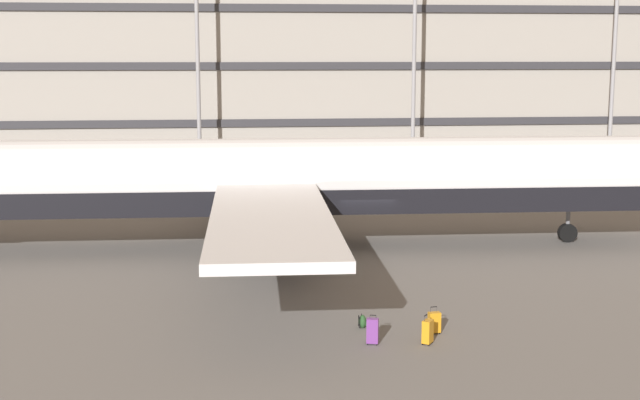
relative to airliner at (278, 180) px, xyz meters
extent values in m
plane|color=slate|center=(3.97, -0.94, -3.19)|extent=(600.00, 600.00, 0.00)
cube|color=gray|center=(3.97, 49.88, 4.68)|extent=(174.12, 16.70, 15.74)
cube|color=#2D2D33|center=(3.97, 41.42, -0.57)|extent=(172.38, 0.24, 0.70)
cube|color=#2D2D33|center=(3.97, 41.42, 4.68)|extent=(172.38, 0.24, 0.70)
cube|color=#2D2D33|center=(3.97, 41.42, 9.92)|extent=(172.38, 0.24, 0.70)
cylinder|color=silver|center=(0.42, -0.01, 0.18)|extent=(35.92, 4.35, 3.58)
cube|color=black|center=(0.42, -0.01, -0.80)|extent=(34.48, 4.24, 1.15)
cube|color=silver|center=(-0.38, 9.33, -0.09)|extent=(4.72, 15.15, 0.36)
cube|color=silver|center=(-0.78, -9.30, -0.09)|extent=(4.72, 15.15, 0.36)
cylinder|color=#9E9EA3|center=(0.06, 6.61, -1.37)|extent=(2.60, 2.02, 1.97)
cylinder|color=#9E9EA3|center=(-0.22, -6.60, -1.37)|extent=(2.60, 2.02, 1.97)
cylinder|color=black|center=(14.04, -0.30, -2.74)|extent=(0.91, 0.37, 0.90)
cylinder|color=slate|center=(14.04, -0.30, -1.95)|extent=(0.20, 0.20, 1.58)
cylinder|color=black|center=(-0.98, 1.54, -2.74)|extent=(0.91, 0.37, 0.90)
cylinder|color=slate|center=(-0.98, 1.54, -1.95)|extent=(0.20, 0.20, 1.58)
cylinder|color=black|center=(-1.05, -1.50, -2.74)|extent=(0.91, 0.37, 0.90)
cylinder|color=slate|center=(-1.05, -1.50, -1.95)|extent=(0.20, 0.20, 1.58)
cylinder|color=gray|center=(-4.87, 37.32, 6.75)|extent=(0.36, 0.36, 19.88)
cylinder|color=gray|center=(14.23, 37.32, 9.76)|extent=(0.36, 0.36, 25.90)
cylinder|color=gray|center=(32.74, 37.32, 6.71)|extent=(0.36, 0.36, 19.80)
cube|color=#72388C|center=(2.15, -14.45, -2.75)|extent=(0.42, 0.34, 0.79)
cylinder|color=#333338|center=(2.27, -14.41, -2.31)|extent=(0.02, 0.02, 0.09)
cylinder|color=#333338|center=(2.08, -14.35, -2.31)|extent=(0.02, 0.02, 0.09)
cube|color=black|center=(2.17, -14.38, -2.27)|extent=(0.20, 0.08, 0.02)
cylinder|color=black|center=(2.27, -14.59, -3.17)|extent=(0.03, 0.05, 0.05)
cylinder|color=black|center=(1.99, -14.51, -3.17)|extent=(0.03, 0.05, 0.05)
cylinder|color=black|center=(2.32, -14.39, -3.17)|extent=(0.03, 0.05, 0.05)
cylinder|color=black|center=(2.04, -14.32, -3.17)|extent=(0.03, 0.05, 0.05)
cube|color=orange|center=(3.89, -14.60, -2.78)|extent=(0.44, 0.48, 0.73)
cylinder|color=#333338|center=(3.89, -14.46, -2.34)|extent=(0.02, 0.02, 0.15)
cylinder|color=#333338|center=(3.76, -14.65, -2.34)|extent=(0.02, 0.02, 0.15)
cube|color=black|center=(3.82, -14.56, -2.27)|extent=(0.14, 0.20, 0.02)
cylinder|color=black|center=(4.06, -14.52, -3.17)|extent=(0.05, 0.04, 0.05)
cylinder|color=black|center=(3.89, -14.79, -3.17)|extent=(0.05, 0.04, 0.05)
cylinder|color=black|center=(3.89, -14.41, -3.17)|extent=(0.05, 0.04, 0.05)
cylinder|color=black|center=(3.71, -14.68, -3.17)|extent=(0.05, 0.04, 0.05)
cube|color=orange|center=(4.34, -13.59, -2.81)|extent=(0.42, 0.30, 0.67)
cylinder|color=#333338|center=(4.43, -13.50, -2.39)|extent=(0.02, 0.02, 0.16)
cylinder|color=#333338|center=(4.22, -13.53, -2.39)|extent=(0.02, 0.02, 0.16)
cube|color=black|center=(4.33, -13.52, -2.31)|extent=(0.21, 0.05, 0.02)
cylinder|color=black|center=(4.50, -13.67, -3.17)|extent=(0.03, 0.05, 0.05)
cylinder|color=black|center=(4.20, -13.71, -3.17)|extent=(0.03, 0.05, 0.05)
cylinder|color=black|center=(4.48, -13.47, -3.17)|extent=(0.03, 0.05, 0.05)
cylinder|color=black|center=(4.17, -13.51, -3.17)|extent=(0.03, 0.05, 0.05)
ellipsoid|color=#264C26|center=(2.09, -12.77, -2.97)|extent=(0.26, 0.34, 0.45)
ellipsoid|color=#264C26|center=(2.20, -12.76, -3.04)|extent=(0.12, 0.24, 0.20)
torus|color=black|center=(2.05, -12.77, -2.73)|extent=(0.01, 0.08, 0.08)
cube|color=black|center=(1.97, -12.68, -2.97)|extent=(0.03, 0.04, 0.38)
cube|color=black|center=(1.98, -12.86, -2.97)|extent=(0.03, 0.04, 0.38)
camera|label=1|loc=(-2.23, -40.90, 5.91)|focal=49.61mm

